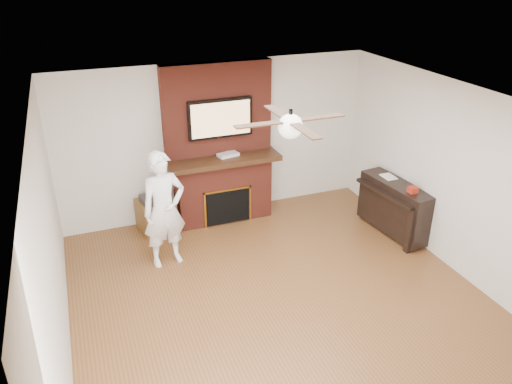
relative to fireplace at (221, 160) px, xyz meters
name	(u,v)px	position (x,y,z in m)	size (l,w,h in m)	color
room_shell	(288,217)	(0.00, -2.55, 0.25)	(5.36, 5.86, 2.86)	brown
fireplace	(221,160)	(0.00, 0.00, 0.00)	(1.78, 0.64, 2.50)	maroon
tv	(220,119)	(0.00, -0.05, 0.68)	(1.00, 0.08, 0.60)	black
ceiling_fan	(290,125)	(0.00, -2.55, 1.34)	(1.21, 1.21, 0.31)	black
person	(164,210)	(-1.13, -1.04, -0.17)	(0.60, 0.40, 1.65)	white
side_table	(156,214)	(-1.10, -0.07, -0.72)	(0.60, 0.60, 0.59)	brown
piano	(395,207)	(2.30, -1.47, -0.55)	(0.61, 1.31, 0.92)	black
cable_box	(228,155)	(0.09, -0.10, 0.11)	(0.32, 0.18, 0.05)	silver
candle_orange	(216,221)	(-0.19, -0.25, -0.93)	(0.07, 0.07, 0.13)	gold
candle_cream	(228,218)	(0.02, -0.25, -0.93)	(0.08, 0.08, 0.13)	beige
candle_blue	(240,217)	(0.22, -0.22, -0.96)	(0.07, 0.07, 0.07)	#316295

